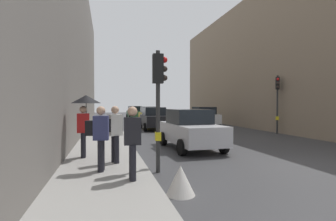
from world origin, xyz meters
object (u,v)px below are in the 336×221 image
object	(u,v)px
car_silver_hatchback	(190,129)
traffic_light_mid_street	(277,94)
pedestrian_with_black_backpack	(114,131)
warning_sign_triangle	(181,180)
pedestrian_with_umbrella	(85,108)
traffic_light_far_median	(158,102)
pedestrian_with_grey_backpack	(99,134)
pedestrian_in_dark_coat	(133,140)
car_green_estate	(135,113)
car_white_compact	(203,117)
car_dark_suv	(154,118)
traffic_light_near_left	(159,89)
car_yellow_taxi	(149,115)

from	to	relation	value
car_silver_hatchback	traffic_light_mid_street	bearing A→B (deg)	30.18
pedestrian_with_black_backpack	warning_sign_triangle	bearing A→B (deg)	-64.89
traffic_light_mid_street	pedestrian_with_umbrella	bearing A→B (deg)	-152.64
traffic_light_far_median	pedestrian_with_grey_backpack	xyz separation A→B (m)	(-6.05, -22.68, -1.12)
pedestrian_with_umbrella	pedestrian_in_dark_coat	xyz separation A→B (m)	(1.30, -3.10, -0.71)
traffic_light_mid_street	pedestrian_with_grey_backpack	size ratio (longest dim) A/B	2.22
car_green_estate	pedestrian_with_black_backpack	size ratio (longest dim) A/B	2.42
car_green_estate	pedestrian_with_black_backpack	distance (m)	27.59
pedestrian_with_black_backpack	pedestrian_in_dark_coat	bearing A→B (deg)	-79.15
car_white_compact	car_green_estate	xyz separation A→B (m)	(-4.73, 13.14, 0.00)
warning_sign_triangle	traffic_light_mid_street	bearing A→B (deg)	46.30
car_white_compact	car_dark_suv	bearing A→B (deg)	-158.13
traffic_light_far_median	pedestrian_with_umbrella	xyz separation A→B (m)	(-6.56, -20.61, -0.44)
traffic_light_mid_street	car_green_estate	bearing A→B (deg)	110.26
pedestrian_with_umbrella	traffic_light_far_median	bearing A→B (deg)	72.35
car_green_estate	car_dark_suv	bearing A→B (deg)	-90.54
traffic_light_near_left	pedestrian_with_black_backpack	bearing A→B (deg)	146.27
traffic_light_near_left	traffic_light_mid_street	bearing A→B (deg)	39.78
pedestrian_in_dark_coat	warning_sign_triangle	xyz separation A→B (m)	(0.96, -0.86, -0.81)
traffic_light_near_left	pedestrian_in_dark_coat	bearing A→B (deg)	-127.32
car_silver_hatchback	warning_sign_triangle	bearing A→B (deg)	-110.16
pedestrian_with_black_backpack	warning_sign_triangle	size ratio (longest dim) A/B	2.72
traffic_light_near_left	car_silver_hatchback	size ratio (longest dim) A/B	0.82
car_dark_suv	pedestrian_with_grey_backpack	size ratio (longest dim) A/B	2.38
traffic_light_near_left	car_green_estate	size ratio (longest dim) A/B	0.82
traffic_light_mid_street	car_yellow_taxi	xyz separation A→B (m)	(-6.86, 11.46, -1.83)
pedestrian_with_grey_backpack	pedestrian_in_dark_coat	bearing A→B (deg)	-52.47
car_yellow_taxi	warning_sign_triangle	world-z (taller)	car_yellow_taxi
car_silver_hatchback	car_white_compact	bearing A→B (deg)	66.44
pedestrian_with_grey_backpack	pedestrian_in_dark_coat	xyz separation A→B (m)	(0.80, -1.04, -0.03)
car_silver_hatchback	pedestrian_with_black_backpack	bearing A→B (deg)	-140.00
car_dark_suv	pedestrian_with_grey_backpack	xyz separation A→B (m)	(-3.92, -13.20, 0.29)
traffic_light_near_left	traffic_light_far_median	xyz separation A→B (m)	(4.38, 22.57, -0.16)
car_dark_suv	car_yellow_taxi	world-z (taller)	same
traffic_light_near_left	car_silver_hatchback	world-z (taller)	traffic_light_near_left
car_yellow_taxi	pedestrian_with_umbrella	world-z (taller)	pedestrian_with_umbrella
traffic_light_far_median	car_green_estate	bearing A→B (deg)	109.52
pedestrian_with_umbrella	warning_sign_triangle	size ratio (longest dim) A/B	3.29
traffic_light_mid_street	car_silver_hatchback	size ratio (longest dim) A/B	0.92
traffic_light_mid_street	car_dark_suv	distance (m)	9.20
traffic_light_mid_street	pedestrian_with_grey_backpack	bearing A→B (deg)	-144.21
car_yellow_taxi	warning_sign_triangle	size ratio (longest dim) A/B	6.48
pedestrian_with_black_backpack	traffic_light_far_median	bearing A→B (deg)	75.46
traffic_light_far_median	pedestrian_with_black_backpack	world-z (taller)	traffic_light_far_median
traffic_light_near_left	car_silver_hatchback	xyz separation A→B (m)	(2.19, 3.73, -1.56)
car_silver_hatchback	traffic_light_near_left	bearing A→B (deg)	-120.39
pedestrian_with_black_backpack	car_green_estate	bearing A→B (deg)	82.40
traffic_light_near_left	traffic_light_far_median	distance (m)	22.99
pedestrian_with_black_backpack	warning_sign_triangle	world-z (taller)	pedestrian_with_black_backpack
car_dark_suv	pedestrian_with_umbrella	xyz separation A→B (m)	(-4.43, -11.13, 0.96)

